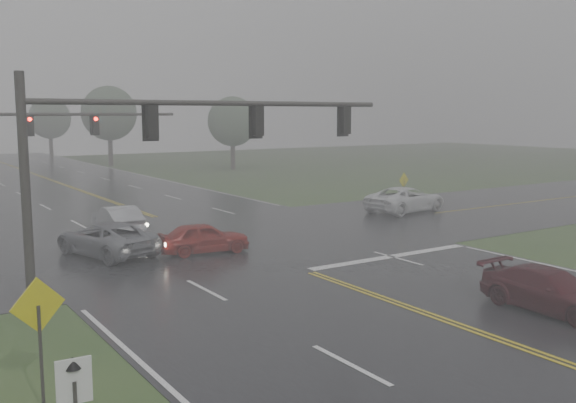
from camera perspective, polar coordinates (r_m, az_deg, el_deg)
main_road at (r=29.91m, az=-4.59°, el=-4.01°), size 18.00×160.00×0.02m
cross_street at (r=31.65m, az=-6.33°, el=-3.38°), size 120.00×14.00×0.02m
stop_bar at (r=28.01m, az=9.17°, el=-4.90°), size 8.50×0.50×0.01m
sedan_maroon at (r=21.84m, az=22.22°, el=-9.05°), size 1.94×4.56×1.31m
sedan_red at (r=28.66m, az=-7.48°, el=-4.58°), size 4.20×2.18×1.36m
sedan_silver at (r=33.90m, az=-14.87°, el=-2.84°), size 1.70×4.53×1.48m
car_grey at (r=29.06m, az=-15.81°, el=-4.64°), size 3.75×5.67×1.45m
pickup_white at (r=40.86m, az=10.40°, el=-0.92°), size 5.93×3.33×1.57m
signal_gantry_near at (r=21.46m, az=-11.56°, el=5.10°), size 13.41×0.32×7.34m
signal_gantry_far at (r=37.04m, az=-21.77°, el=5.27°), size 11.82×0.35×6.89m
sign_diamond_west at (r=14.29m, az=-21.27°, el=-9.88°), size 1.15×0.33×2.83m
sign_diamond_east at (r=42.02m, az=10.25°, el=1.50°), size 0.97×0.23×2.35m
tree_ne_a at (r=78.13m, az=-15.62°, el=7.55°), size 6.35×6.35×9.33m
tree_e_near at (r=70.73m, az=-4.95°, el=7.09°), size 5.44×5.44×7.99m
tree_n_far at (r=94.98m, az=-20.42°, el=6.92°), size 5.62×5.62×8.26m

